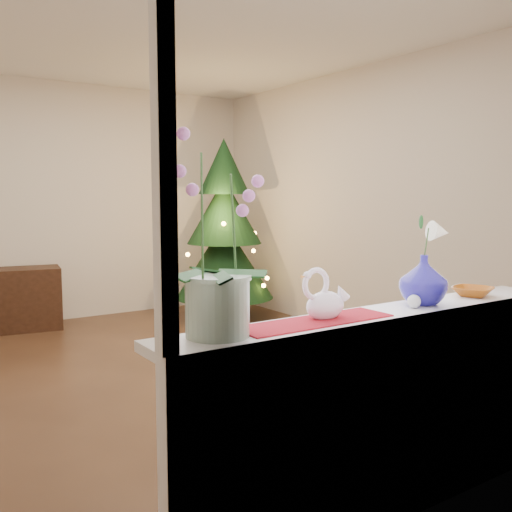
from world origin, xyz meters
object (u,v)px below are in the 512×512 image
at_px(orchid_pot, 217,235).
at_px(swan, 325,295).
at_px(xmas_tree, 224,229).
at_px(amber_dish, 473,292).
at_px(paperweight, 414,301).
at_px(side_table, 17,299).
at_px(blue_vase, 424,276).

relative_size(orchid_pot, swan, 3.05).
distance_m(orchid_pot, xmas_tree, 4.57).
xyz_separation_m(amber_dish, xmas_tree, (0.86, 3.92, 0.10)).
xyz_separation_m(paperweight, side_table, (-0.80, 4.65, -0.62)).
bearing_deg(orchid_pot, amber_dish, -0.33).
relative_size(paperweight, xmas_tree, 0.03).
bearing_deg(side_table, amber_dish, -64.55).
xyz_separation_m(orchid_pot, side_table, (0.20, 4.60, -0.96)).
distance_m(swan, side_table, 4.66).
bearing_deg(paperweight, xmas_tree, 71.11).
height_order(orchid_pot, amber_dish, orchid_pot).
bearing_deg(xmas_tree, side_table, 162.18).
relative_size(orchid_pot, blue_vase, 2.76).
bearing_deg(blue_vase, paperweight, -159.23).
xyz_separation_m(amber_dish, side_table, (-1.29, 4.61, -0.61)).
bearing_deg(amber_dish, blue_vase, 179.86).
bearing_deg(blue_vase, orchid_pot, 179.60).
bearing_deg(amber_dish, orchid_pot, 179.67).
relative_size(orchid_pot, paperweight, 11.85).
relative_size(orchid_pot, amber_dish, 4.39).
bearing_deg(orchid_pot, side_table, 87.50).
bearing_deg(side_table, orchid_pot, -82.69).
height_order(blue_vase, xmas_tree, xmas_tree).
bearing_deg(blue_vase, amber_dish, -0.14).
relative_size(amber_dish, side_table, 0.19).
height_order(paperweight, xmas_tree, xmas_tree).
bearing_deg(xmas_tree, amber_dish, -102.45).
xyz_separation_m(orchid_pot, blue_vase, (1.11, -0.01, -0.24)).
bearing_deg(paperweight, orchid_pot, 177.16).
xyz_separation_m(orchid_pot, swan, (0.51, -0.00, -0.27)).
height_order(orchid_pot, side_table, orchid_pot).
xyz_separation_m(swan, paperweight, (0.49, -0.05, -0.07)).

